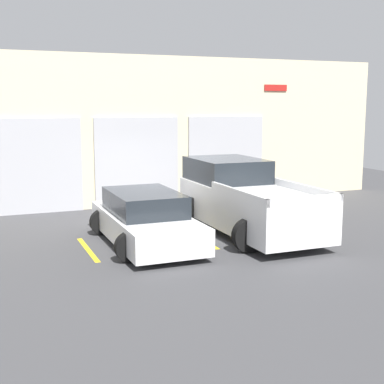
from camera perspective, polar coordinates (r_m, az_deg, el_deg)
The scene contains 7 objects.
ground_plane at distance 15.02m, azimuth -1.89°, elevation -3.39°, with size 28.00×28.00×0.00m, color #3D3D3F.
shophouse_building at distance 17.80m, azimuth -5.61°, elevation 6.37°, with size 17.92×0.68×4.88m.
pickup_truck at distance 14.01m, azimuth 5.66°, elevation -0.78°, with size 2.47×5.06×1.82m.
sedan_white at distance 12.80m, azimuth -5.01°, elevation -2.94°, with size 2.15×4.24×1.26m.
parking_stripe_far_left at distance 12.59m, azimuth -11.04°, elevation -6.04°, with size 0.12×2.20×0.01m, color gold.
parking_stripe_left at distance 13.37m, azimuth 0.80°, elevation -4.96°, with size 0.12×2.20×0.01m, color gold.
parking_stripe_centre at distance 14.65m, azimuth 10.94°, elevation -3.87°, with size 0.12×2.20×0.01m, color gold.
Camera 1 is at (-5.02, -13.77, 3.29)m, focal length 50.00 mm.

